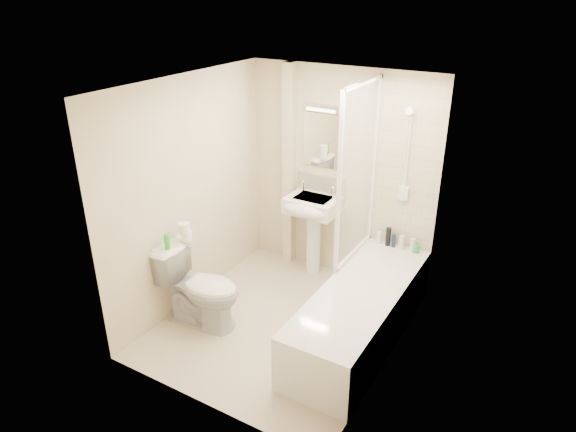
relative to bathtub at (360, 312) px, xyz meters
The scene contains 25 objects.
floor 0.83m from the bathtub, 165.07° to the right, with size 2.50×2.50×0.00m, color beige.
wall_back 1.58m from the bathtub, 125.54° to the left, with size 2.20×0.02×2.40m, color beige.
wall_left 2.07m from the bathtub, behind, with size 0.02×2.50×2.40m, color beige.
wall_right 1.00m from the bathtub, 29.74° to the right, with size 0.02×2.50×2.40m, color beige.
ceiling 2.25m from the bathtub, 165.07° to the right, with size 2.20×2.50×0.02m, color white.
tile_back 1.54m from the bathtub, 90.00° to the left, with size 0.70×0.01×1.75m, color beige.
tile_right 1.19m from the bathtub, ahead, with size 0.01×2.10×1.75m, color beige.
pipe_boxing 1.92m from the bathtub, 144.15° to the left, with size 0.12×0.12×2.40m, color beige.
splashback 1.61m from the bathtub, 133.14° to the left, with size 0.60×0.01×0.30m, color beige.
mirror 1.92m from the bathtub, 133.20° to the left, with size 0.46×0.01×0.60m, color white.
strip_light 2.18m from the bathtub, 133.84° to the left, with size 0.42×0.07×0.07m, color silver.
bathtub is the anchor object (origin of this frame).
shower_screen 1.35m from the bathtub, 120.33° to the left, with size 0.04×0.92×1.80m.
shower_fixture 1.60m from the bathtub, 90.10° to the left, with size 0.10×0.16×0.99m.
pedestal_sink 1.36m from the bathtub, 140.16° to the left, with size 0.58×0.51×1.11m.
bottle_white_a 1.04m from the bathtub, 102.17° to the left, with size 0.06×0.06×0.14m, color white.
bottle_black_b 1.03m from the bathtub, 96.32° to the left, with size 0.05×0.05×0.21m, color black.
bottle_blue 1.02m from the bathtub, 92.46° to the left, with size 0.05×0.05×0.14m, color navy.
bottle_cream 1.02m from the bathtub, 87.17° to the left, with size 0.06×0.06×0.15m, color beige.
bottle_white_b 1.03m from the bathtub, 80.03° to the left, with size 0.06×0.06×0.15m, color silver.
bottle_green 1.03m from the bathtub, 77.83° to the left, with size 0.07×0.07×0.09m, color green.
toilet 1.58m from the bathtub, 158.57° to the right, with size 0.86×0.55×0.83m, color white.
toilet_roll_lower 1.85m from the bathtub, 164.54° to the right, with size 0.10×0.10×0.10m, color white.
toilet_roll_upper 1.90m from the bathtub, 164.02° to the right, with size 0.11×0.11×0.09m, color white.
green_bottle 1.97m from the bathtub, 158.02° to the right, with size 0.05×0.05×0.16m, color green.
Camera 1 is at (2.21, -3.67, 3.17)m, focal length 32.00 mm.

